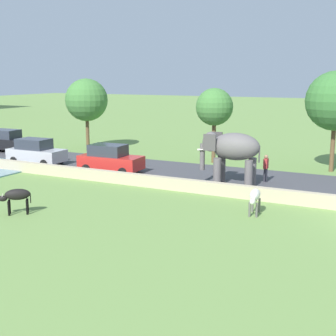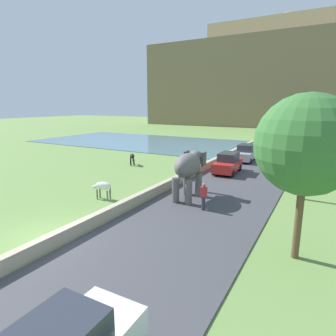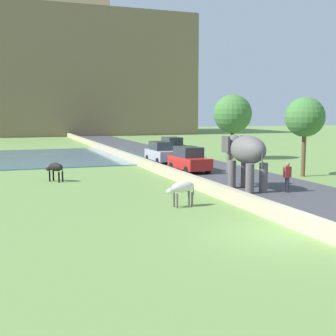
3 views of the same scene
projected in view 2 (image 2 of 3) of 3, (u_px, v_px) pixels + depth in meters
name	position (u px, v px, depth m)	size (l,w,h in m)	color
ground_plane	(44.00, 237.00, 12.95)	(220.00, 220.00, 0.00)	#6B8E47
road_surface	(256.00, 166.00, 27.57)	(7.00, 120.00, 0.06)	#424247
barrier_wall	(211.00, 163.00, 27.62)	(0.40, 110.00, 0.66)	tan
lake	(149.00, 142.00, 45.34)	(36.00, 18.00, 0.08)	slate
hill_distant	(267.00, 85.00, 81.80)	(64.00, 28.00, 22.79)	#7F6B4C
fort_on_hill	(272.00, 31.00, 78.47)	(34.51, 8.00, 6.67)	tan
elephant	(189.00, 168.00, 17.81)	(1.57, 3.51, 2.99)	#605B5B
person_beside_elephant	(203.00, 196.00, 15.99)	(0.36, 0.22, 1.63)	#33333D
car_red	(228.00, 163.00, 24.83)	(1.93, 4.07, 1.80)	red
car_black	(286.00, 148.00, 33.74)	(1.90, 4.05, 1.80)	black
car_silver	(246.00, 153.00, 29.99)	(1.88, 4.04, 1.80)	#B7B7BC
cow_black	(132.00, 157.00, 28.20)	(1.14, 1.28, 1.15)	black
cow_white	(103.00, 187.00, 17.99)	(1.41, 0.58, 1.15)	silver
tree_near	(307.00, 139.00, 17.34)	(2.59, 2.59, 5.20)	brown
tree_mid	(306.00, 145.00, 10.29)	(3.73, 3.73, 6.36)	brown
tree_far	(325.00, 124.00, 26.62)	(3.44, 3.44, 5.81)	brown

